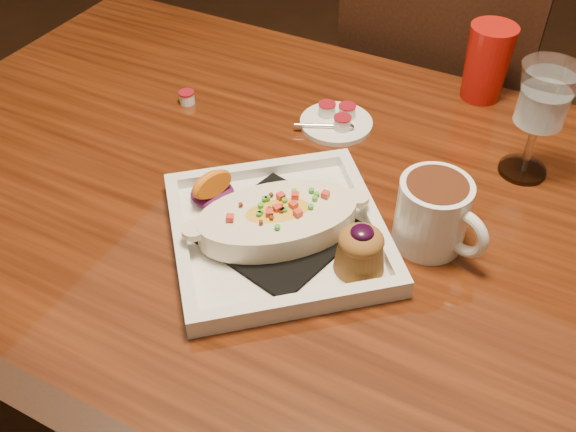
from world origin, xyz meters
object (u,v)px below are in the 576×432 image
at_px(goblet, 544,102).
at_px(saucer, 336,121).
at_px(table, 320,247).
at_px(coffee_mug, 434,212).
at_px(chair_far, 431,123).
at_px(red_tumbler, 487,63).
at_px(plate, 284,228).

bearing_deg(goblet, saucer, -176.07).
height_order(table, coffee_mug, coffee_mug).
xyz_separation_m(goblet, saucer, (-0.32, -0.02, -0.12)).
xyz_separation_m(chair_far, red_tumbler, (0.13, -0.23, 0.31)).
distance_m(chair_far, goblet, 0.61).
bearing_deg(table, red_tumbler, 72.03).
height_order(plate, goblet, goblet).
distance_m(chair_far, red_tumbler, 0.41).
bearing_deg(plate, saucer, 59.64).
height_order(goblet, saucer, goblet).
bearing_deg(saucer, goblet, 3.93).
height_order(chair_far, red_tumbler, chair_far).
distance_m(table, goblet, 0.40).
bearing_deg(red_tumbler, plate, -105.79).
bearing_deg(red_tumbler, coffee_mug, -84.51).
bearing_deg(coffee_mug, table, -163.19).
relative_size(plate, goblet, 2.18).
height_order(table, goblet, goblet).
height_order(chair_far, saucer, chair_far).
bearing_deg(red_tumbler, table, -107.97).
bearing_deg(saucer, table, -71.08).
height_order(chair_far, plate, chair_far).
xyz_separation_m(plate, red_tumbler, (0.14, 0.50, 0.04)).
xyz_separation_m(table, goblet, (0.25, 0.21, 0.23)).
xyz_separation_m(plate, coffee_mug, (0.18, 0.09, 0.03)).
distance_m(goblet, saucer, 0.34).
relative_size(coffee_mug, red_tumbler, 0.99).
bearing_deg(plate, goblet, 9.39).
relative_size(table, plate, 3.68).
bearing_deg(goblet, plate, -129.81).
relative_size(chair_far, saucer, 7.40).
distance_m(table, plate, 0.16).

